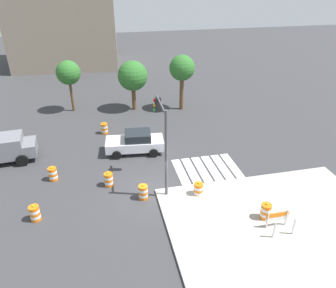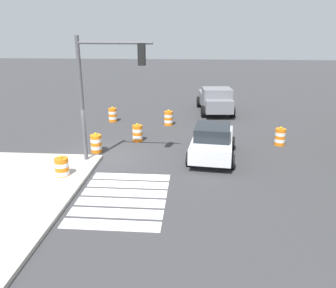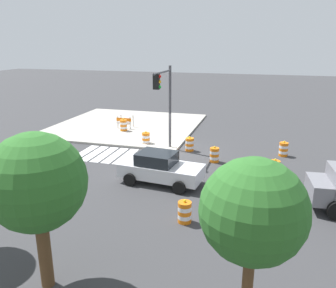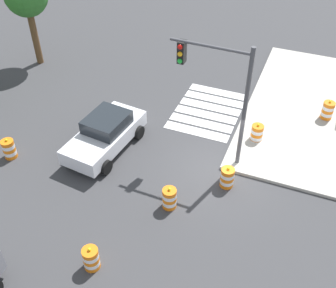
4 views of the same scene
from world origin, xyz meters
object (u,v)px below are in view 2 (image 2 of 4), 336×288
traffic_barrel_near_corner (113,115)px  traffic_barrel_median_near (168,118)px  traffic_barrel_crosswalk_end (96,143)px  pickup_truck (215,100)px  traffic_barrel_far_curb (62,168)px  traffic_barrel_median_far (138,133)px  sports_car (212,141)px  traffic_light_pole (106,78)px  traffic_barrel_lane_center (280,137)px

traffic_barrel_near_corner → traffic_barrel_median_near: same height
traffic_barrel_near_corner → traffic_barrel_crosswalk_end: (6.08, 0.58, 0.00)m
pickup_truck → traffic_barrel_far_curb: size_ratio=5.19×
traffic_barrel_near_corner → traffic_barrel_median_far: bearing=29.7°
sports_car → traffic_barrel_near_corner: 9.02m
pickup_truck → traffic_barrel_crosswalk_end: 11.23m
traffic_barrel_median_near → traffic_barrel_median_far: 3.81m
traffic_barrel_crosswalk_end → traffic_barrel_near_corner: bearing=-174.5°
traffic_barrel_median_near → traffic_barrel_far_curb: bearing=-23.0°
traffic_barrel_crosswalk_end → traffic_light_pole: traffic_light_pole is taller
sports_car → traffic_barrel_median_far: (-2.26, -3.99, -0.36)m
pickup_truck → traffic_barrel_near_corner: size_ratio=5.19×
sports_car → traffic_barrel_lane_center: (-2.17, 3.70, -0.36)m
pickup_truck → traffic_light_pole: 12.25m
traffic_barrel_near_corner → traffic_barrel_lane_center: same height
pickup_truck → traffic_barrel_median_near: 4.93m
traffic_barrel_median_near → traffic_barrel_far_curb: 9.53m
traffic_barrel_crosswalk_end → traffic_barrel_median_far: (-1.95, 1.78, 0.00)m
traffic_barrel_median_far → traffic_light_pole: traffic_light_pole is taller
traffic_barrel_near_corner → traffic_barrel_crosswalk_end: bearing=5.5°
pickup_truck → traffic_barrel_near_corner: pickup_truck is taller
traffic_barrel_far_curb → traffic_light_pole: traffic_light_pole is taller
pickup_truck → traffic_barrel_lane_center: bearing=22.5°
traffic_barrel_median_far → traffic_light_pole: (3.37, -0.72, 3.46)m
traffic_barrel_crosswalk_end → traffic_barrel_median_far: 2.64m
traffic_barrel_near_corner → traffic_light_pole: 8.42m
sports_car → traffic_light_pole: bearing=-76.7°
sports_car → traffic_barrel_lane_center: sports_car is taller
traffic_barrel_far_curb → traffic_light_pole: size_ratio=0.19×
traffic_light_pole → traffic_barrel_median_near: bearing=162.5°
traffic_barrel_median_far → traffic_barrel_near_corner: bearing=-150.3°
traffic_barrel_far_curb → traffic_barrel_crosswalk_end: bearing=171.4°
traffic_barrel_lane_center → traffic_light_pole: bearing=-68.7°
sports_car → traffic_barrel_crosswalk_end: (-0.31, -5.77, -0.36)m
pickup_truck → traffic_barrel_median_far: pickup_truck is taller
traffic_barrel_crosswalk_end → traffic_barrel_far_curb: same height
sports_car → traffic_barrel_crosswalk_end: size_ratio=4.39×
pickup_truck → traffic_barrel_crosswalk_end: bearing=-35.0°
traffic_barrel_median_far → traffic_light_pole: bearing=-12.1°
traffic_barrel_lane_center → sports_car: bearing=-59.6°
traffic_barrel_lane_center → traffic_barrel_crosswalk_end: bearing=-78.9°
traffic_barrel_lane_center → traffic_light_pole: size_ratio=0.19×
traffic_barrel_median_far → sports_car: bearing=60.5°
pickup_truck → traffic_barrel_near_corner: (3.11, -7.01, -0.52)m
traffic_barrel_median_near → traffic_light_pole: size_ratio=0.19×
traffic_barrel_far_curb → traffic_light_pole: bearing=140.4°
pickup_truck → sports_car: bearing=-4.0°
traffic_barrel_median_near → traffic_barrel_far_curb: same height
traffic_barrel_median_near → traffic_barrel_median_far: size_ratio=1.00×
traffic_barrel_near_corner → traffic_barrel_median_far: same height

